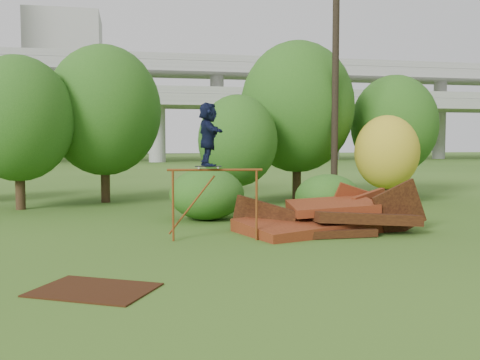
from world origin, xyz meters
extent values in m
plane|color=#2D5116|center=(0.00, 0.00, 0.00)|extent=(240.00, 240.00, 0.00)
cube|color=#4F1E0E|center=(1.41, 3.03, 0.18)|extent=(4.33, 3.35, 0.64)
cube|color=black|center=(2.91, 2.73, 0.42)|extent=(3.10, 2.13, 0.58)
cube|color=#4F1E0E|center=(2.21, 3.23, 0.70)|extent=(2.57, 1.82, 0.51)
cube|color=black|center=(4.01, 2.53, 0.65)|extent=(1.82, 0.31, 1.77)
cube|color=#4F1E0E|center=(3.21, 4.03, 0.55)|extent=(1.70, 0.43, 1.62)
cube|color=black|center=(0.21, 3.43, 0.35)|extent=(1.71, 1.40, 1.34)
cube|color=black|center=(1.71, 1.83, 0.12)|extent=(2.52, 0.22, 0.21)
cube|color=#4F1E0E|center=(3.61, 3.73, 0.95)|extent=(1.41, 0.91, 0.37)
cylinder|color=brown|center=(-2.51, 2.35, 0.93)|extent=(0.06, 0.06, 1.86)
cylinder|color=brown|center=(-0.35, 2.04, 0.93)|extent=(0.06, 0.06, 1.86)
cylinder|color=brown|center=(-1.43, 2.19, 1.86)|extent=(2.46, 0.42, 0.06)
cube|color=black|center=(-1.60, 2.22, 1.95)|extent=(0.71, 0.28, 0.02)
cylinder|color=beige|center=(-1.85, 2.18, 1.92)|extent=(0.05, 0.04, 0.05)
cylinder|color=beige|center=(-1.83, 2.33, 1.92)|extent=(0.05, 0.04, 0.05)
cylinder|color=beige|center=(-1.36, 2.11, 1.92)|extent=(0.05, 0.04, 0.05)
cylinder|color=beige|center=(-1.34, 2.26, 1.92)|extent=(0.05, 0.04, 0.05)
imported|color=black|center=(-1.60, 2.22, 2.78)|extent=(0.53, 1.54, 1.64)
cube|color=black|center=(-4.23, -2.08, 0.01)|extent=(2.43, 2.19, 0.03)
cylinder|color=black|center=(-7.73, 10.19, 0.96)|extent=(0.36, 0.36, 1.92)
ellipsoid|color=#174412|center=(-7.73, 10.19, 3.49)|extent=(4.17, 4.17, 4.80)
cylinder|color=black|center=(-4.63, 12.09, 1.06)|extent=(0.38, 0.38, 2.13)
ellipsoid|color=#174412|center=(-4.63, 12.09, 3.94)|extent=(4.83, 4.83, 5.55)
cylinder|color=black|center=(0.62, 9.36, 0.73)|extent=(0.33, 0.33, 1.46)
ellipsoid|color=#174412|center=(0.62, 9.36, 2.65)|extent=(3.18, 3.18, 3.65)
cylinder|color=black|center=(3.87, 11.77, 1.13)|extent=(0.39, 0.39, 2.25)
ellipsoid|color=#174412|center=(3.87, 11.77, 4.18)|extent=(5.14, 5.14, 5.92)
cylinder|color=black|center=(6.98, 9.20, 0.58)|extent=(0.30, 0.30, 1.16)
ellipsoid|color=#A58C19|center=(6.98, 9.20, 2.17)|extent=(2.69, 2.69, 3.10)
cylinder|color=black|center=(8.87, 12.21, 0.94)|extent=(0.36, 0.36, 1.88)
ellipsoid|color=#174412|center=(8.87, 12.21, 3.43)|extent=(4.13, 4.13, 4.75)
ellipsoid|color=#174412|center=(-1.10, 6.00, 0.86)|extent=(2.50, 2.30, 1.73)
ellipsoid|color=#174412|center=(2.76, 4.99, 0.77)|extent=(2.17, 1.99, 1.54)
cylinder|color=black|center=(4.69, 9.30, 5.04)|extent=(0.28, 0.28, 10.07)
cube|color=gray|center=(0.00, 60.00, 8.00)|extent=(160.00, 9.00, 1.40)
cube|color=gray|center=(0.00, 66.00, 13.00)|extent=(160.00, 9.00, 1.40)
cylinder|color=gray|center=(-18.00, 60.00, 4.00)|extent=(2.20, 2.20, 8.00)
cylinder|color=gray|center=(0.00, 60.00, 4.00)|extent=(2.20, 2.20, 8.00)
cylinder|color=gray|center=(18.00, 60.00, 4.00)|extent=(2.20, 2.20, 8.00)
cube|color=#9E9E99|center=(-16.00, 102.00, 14.00)|extent=(14.00, 14.00, 28.00)
camera|label=1|loc=(-3.59, -11.51, 2.56)|focal=40.00mm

